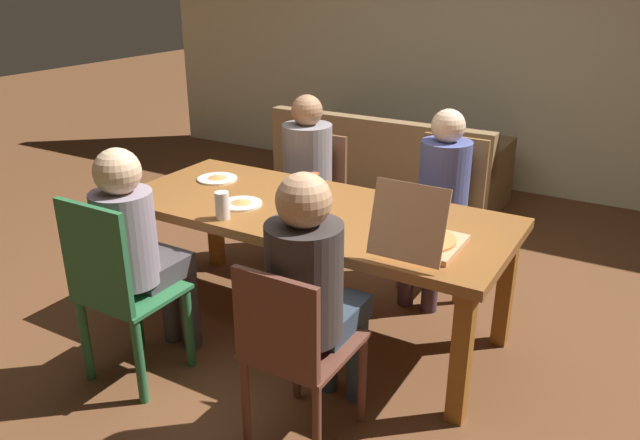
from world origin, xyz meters
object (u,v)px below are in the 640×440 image
object	(u,v)px
dining_table	(311,222)
couch	(388,166)
chair_0	(293,349)
pizza_box_0	(421,239)
person_1	(137,243)
chair_3	(446,207)
person_3	(440,189)
drinking_glass_1	(222,205)
plate_0	(241,203)
person_2	(303,165)
plate_1	(217,178)
chair_2	(313,190)
drinking_glass_0	(314,185)
chair_1	(118,290)
person_0	(313,285)

from	to	relation	value
dining_table	couch	world-z (taller)	couch
dining_table	couch	bearing A→B (deg)	103.82
dining_table	chair_0	distance (m)	1.02
pizza_box_0	couch	bearing A→B (deg)	117.12
person_1	pizza_box_0	xyz separation A→B (m)	(1.24, 0.58, 0.08)
chair_3	person_3	distance (m)	0.23
chair_0	drinking_glass_1	size ratio (longest dim) A/B	6.09
person_1	plate_0	xyz separation A→B (m)	(0.17, 0.62, 0.04)
chair_0	person_2	distance (m)	1.95
plate_1	chair_2	bearing A→B (deg)	73.46
drinking_glass_0	couch	distance (m)	2.26
chair_3	pizza_box_0	xyz separation A→B (m)	(0.26, -1.14, 0.27)
person_1	drinking_glass_0	bearing A→B (deg)	65.09
drinking_glass_0	couch	xyz separation A→B (m)	(-0.49, 2.14, -0.53)
chair_2	person_3	size ratio (longest dim) A/B	0.74
chair_3	drinking_glass_0	xyz separation A→B (m)	(-0.54, -0.76, 0.28)
chair_2	plate_1	world-z (taller)	chair_2
chair_0	dining_table	bearing A→B (deg)	116.93
plate_0	dining_table	bearing A→B (deg)	22.64
person_1	chair_3	xyz separation A→B (m)	(0.98, 1.71, -0.19)
person_2	chair_3	world-z (taller)	person_2
dining_table	plate_0	world-z (taller)	plate_0
dining_table	chair_1	bearing A→B (deg)	-119.67
drinking_glass_0	chair_2	bearing A→B (deg)	121.24
chair_0	couch	bearing A→B (deg)	107.70
dining_table	drinking_glass_0	distance (m)	0.25
chair_0	drinking_glass_1	xyz separation A→B (m)	(-0.78, 0.54, 0.31)
person_3	pizza_box_0	size ratio (longest dim) A/B	2.69
chair_1	chair_2	xyz separation A→B (m)	(-0.00, 1.83, -0.04)
chair_0	plate_0	xyz separation A→B (m)	(-0.82, 0.75, 0.24)
chair_3	drinking_glass_0	world-z (taller)	chair_3
person_3	chair_3	bearing A→B (deg)	90.00
pizza_box_0	plate_0	xyz separation A→B (m)	(-1.08, 0.04, -0.04)
person_0	person_3	size ratio (longest dim) A/B	1.05
chair_1	person_1	world-z (taller)	person_1
person_1	chair_3	distance (m)	1.99
chair_2	person_2	distance (m)	0.26
chair_2	chair_3	size ratio (longest dim) A/B	0.89
person_3	plate_1	world-z (taller)	person_3
person_2	person_1	bearing A→B (deg)	-90.00
person_3	plate_1	size ratio (longest dim) A/B	4.82
person_1	person_3	xyz separation A→B (m)	(0.98, 1.56, -0.01)
person_3	person_1	bearing A→B (deg)	-122.30
chair_1	person_1	xyz separation A→B (m)	(0.00, 0.15, 0.19)
chair_1	person_3	distance (m)	1.98
pizza_box_0	drinking_glass_1	xyz separation A→B (m)	(-1.04, -0.17, 0.02)
chair_3	couch	world-z (taller)	chair_3
person_2	dining_table	bearing A→B (deg)	-55.64
chair_0	plate_1	bearing A→B (deg)	139.70
drinking_glass_1	person_3	bearing A→B (deg)	55.95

